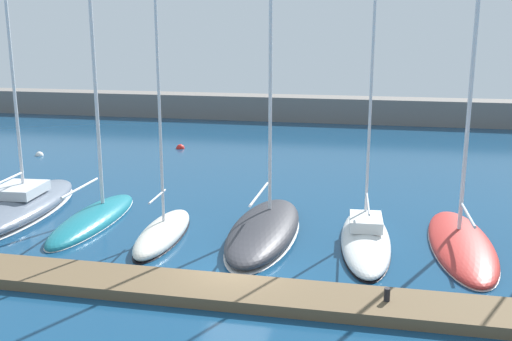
{
  "coord_description": "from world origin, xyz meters",
  "views": [
    {
      "loc": [
        5.08,
        -20.16,
        9.03
      ],
      "look_at": [
        -0.29,
        5.05,
        2.86
      ],
      "focal_mm": 41.63,
      "sensor_mm": 36.0,
      "label": 1
    }
  ],
  "objects_px": {
    "sailboat_ivory_fourth": "(163,232)",
    "dock_bollard": "(387,295)",
    "mooring_buoy_white": "(40,156)",
    "sailboat_charcoal_fifth": "(264,228)",
    "sailboat_red_seventh": "(461,241)",
    "sailboat_white_sixth": "(366,237)",
    "sailboat_teal_third": "(93,217)",
    "sailboat_slate_second": "(18,205)",
    "mooring_buoy_red": "(180,148)"
  },
  "relations": [
    {
      "from": "sailboat_white_sixth",
      "to": "mooring_buoy_red",
      "type": "height_order",
      "value": "sailboat_white_sixth"
    },
    {
      "from": "mooring_buoy_red",
      "to": "mooring_buoy_white",
      "type": "height_order",
      "value": "mooring_buoy_red"
    },
    {
      "from": "sailboat_charcoal_fifth",
      "to": "dock_bollard",
      "type": "relative_size",
      "value": 41.1
    },
    {
      "from": "sailboat_slate_second",
      "to": "sailboat_charcoal_fifth",
      "type": "bearing_deg",
      "value": -97.79
    },
    {
      "from": "mooring_buoy_white",
      "to": "dock_bollard",
      "type": "height_order",
      "value": "dock_bollard"
    },
    {
      "from": "mooring_buoy_white",
      "to": "sailboat_red_seventh",
      "type": "bearing_deg",
      "value": -25.2
    },
    {
      "from": "mooring_buoy_white",
      "to": "sailboat_charcoal_fifth",
      "type": "bearing_deg",
      "value": -34.81
    },
    {
      "from": "sailboat_ivory_fourth",
      "to": "sailboat_red_seventh",
      "type": "bearing_deg",
      "value": -85.93
    },
    {
      "from": "sailboat_slate_second",
      "to": "sailboat_charcoal_fifth",
      "type": "relative_size",
      "value": 1.05
    },
    {
      "from": "sailboat_slate_second",
      "to": "sailboat_charcoal_fifth",
      "type": "height_order",
      "value": "sailboat_slate_second"
    },
    {
      "from": "sailboat_slate_second",
      "to": "sailboat_charcoal_fifth",
      "type": "distance_m",
      "value": 12.72
    },
    {
      "from": "mooring_buoy_red",
      "to": "sailboat_red_seventh",
      "type": "bearing_deg",
      "value": -43.57
    },
    {
      "from": "sailboat_slate_second",
      "to": "sailboat_ivory_fourth",
      "type": "relative_size",
      "value": 1.81
    },
    {
      "from": "sailboat_slate_second",
      "to": "sailboat_teal_third",
      "type": "bearing_deg",
      "value": -100.16
    },
    {
      "from": "sailboat_charcoal_fifth",
      "to": "dock_bollard",
      "type": "distance_m",
      "value": 8.29
    },
    {
      "from": "sailboat_white_sixth",
      "to": "dock_bollard",
      "type": "relative_size",
      "value": 38.17
    },
    {
      "from": "sailboat_charcoal_fifth",
      "to": "sailboat_red_seventh",
      "type": "xyz_separation_m",
      "value": [
        8.45,
        0.39,
        -0.11
      ]
    },
    {
      "from": "sailboat_teal_third",
      "to": "sailboat_charcoal_fifth",
      "type": "height_order",
      "value": "sailboat_charcoal_fifth"
    },
    {
      "from": "sailboat_charcoal_fifth",
      "to": "dock_bollard",
      "type": "height_order",
      "value": "sailboat_charcoal_fifth"
    },
    {
      "from": "dock_bollard",
      "to": "sailboat_teal_third",
      "type": "bearing_deg",
      "value": 154.38
    },
    {
      "from": "sailboat_ivory_fourth",
      "to": "sailboat_white_sixth",
      "type": "xyz_separation_m",
      "value": [
        8.8,
        1.14,
        0.03
      ]
    },
    {
      "from": "sailboat_red_seventh",
      "to": "mooring_buoy_white",
      "type": "distance_m",
      "value": 30.85
    },
    {
      "from": "sailboat_ivory_fourth",
      "to": "mooring_buoy_white",
      "type": "relative_size",
      "value": 18.31
    },
    {
      "from": "sailboat_teal_third",
      "to": "sailboat_white_sixth",
      "type": "height_order",
      "value": "sailboat_white_sixth"
    },
    {
      "from": "sailboat_ivory_fourth",
      "to": "mooring_buoy_white",
      "type": "distance_m",
      "value": 21.09
    },
    {
      "from": "sailboat_slate_second",
      "to": "dock_bollard",
      "type": "height_order",
      "value": "sailboat_slate_second"
    },
    {
      "from": "sailboat_charcoal_fifth",
      "to": "dock_bollard",
      "type": "xyz_separation_m",
      "value": [
        5.33,
        -6.35,
        0.24
      ]
    },
    {
      "from": "sailboat_slate_second",
      "to": "sailboat_red_seventh",
      "type": "height_order",
      "value": "sailboat_slate_second"
    },
    {
      "from": "sailboat_slate_second",
      "to": "sailboat_white_sixth",
      "type": "xyz_separation_m",
      "value": [
        17.17,
        -0.67,
        -0.15
      ]
    },
    {
      "from": "mooring_buoy_white",
      "to": "sailboat_ivory_fourth",
      "type": "bearing_deg",
      "value": -44.2
    },
    {
      "from": "sailboat_white_sixth",
      "to": "mooring_buoy_white",
      "type": "relative_size",
      "value": 29.26
    },
    {
      "from": "sailboat_charcoal_fifth",
      "to": "mooring_buoy_red",
      "type": "relative_size",
      "value": 27.5
    },
    {
      "from": "sailboat_teal_third",
      "to": "mooring_buoy_white",
      "type": "xyz_separation_m",
      "value": [
        -11.05,
        13.29,
        -0.26
      ]
    },
    {
      "from": "sailboat_ivory_fourth",
      "to": "mooring_buoy_red",
      "type": "xyz_separation_m",
      "value": [
        -5.9,
        19.36,
        -0.27
      ]
    },
    {
      "from": "sailboat_teal_third",
      "to": "dock_bollard",
      "type": "height_order",
      "value": "sailboat_teal_third"
    },
    {
      "from": "sailboat_white_sixth",
      "to": "mooring_buoy_white",
      "type": "xyz_separation_m",
      "value": [
        -23.92,
        13.56,
        -0.3
      ]
    },
    {
      "from": "sailboat_ivory_fourth",
      "to": "dock_bollard",
      "type": "distance_m",
      "value": 10.98
    },
    {
      "from": "sailboat_white_sixth",
      "to": "sailboat_red_seventh",
      "type": "height_order",
      "value": "sailboat_white_sixth"
    },
    {
      "from": "sailboat_slate_second",
      "to": "sailboat_teal_third",
      "type": "relative_size",
      "value": 1.24
    },
    {
      "from": "sailboat_teal_third",
      "to": "sailboat_ivory_fourth",
      "type": "height_order",
      "value": "sailboat_teal_third"
    },
    {
      "from": "mooring_buoy_white",
      "to": "dock_bollard",
      "type": "xyz_separation_m",
      "value": [
        24.79,
        -19.88,
        0.61
      ]
    },
    {
      "from": "mooring_buoy_red",
      "to": "dock_bollard",
      "type": "distance_m",
      "value": 29.07
    },
    {
      "from": "sailboat_white_sixth",
      "to": "sailboat_charcoal_fifth",
      "type": "bearing_deg",
      "value": 86.12
    },
    {
      "from": "sailboat_red_seventh",
      "to": "mooring_buoy_white",
      "type": "relative_size",
      "value": 26.93
    },
    {
      "from": "sailboat_slate_second",
      "to": "mooring_buoy_red",
      "type": "xyz_separation_m",
      "value": [
        2.46,
        17.55,
        -0.45
      ]
    },
    {
      "from": "mooring_buoy_white",
      "to": "dock_bollard",
      "type": "distance_m",
      "value": 31.78
    },
    {
      "from": "mooring_buoy_white",
      "to": "dock_bollard",
      "type": "bearing_deg",
      "value": -38.72
    },
    {
      "from": "sailboat_charcoal_fifth",
      "to": "sailboat_white_sixth",
      "type": "distance_m",
      "value": 4.46
    },
    {
      "from": "sailboat_red_seventh",
      "to": "sailboat_ivory_fourth",
      "type": "bearing_deg",
      "value": 94.96
    },
    {
      "from": "sailboat_ivory_fourth",
      "to": "sailboat_red_seventh",
      "type": "distance_m",
      "value": 12.89
    }
  ]
}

